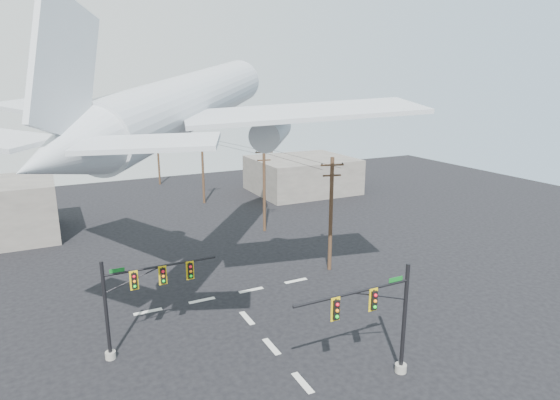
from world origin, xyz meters
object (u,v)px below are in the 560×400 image
signal_mast_far (136,299)px  airliner (191,103)px  utility_pole_b (264,188)px  utility_pole_c (203,167)px  signal_mast_near (383,321)px  utility_pole_d (158,155)px  utility_pole_a (331,212)px

signal_mast_far → airliner: 13.52m
signal_mast_far → utility_pole_b: utility_pole_b is taller
utility_pole_b → utility_pole_c: (-2.32, 14.55, -0.01)m
utility_pole_b → utility_pole_c: size_ratio=1.00×
utility_pole_b → utility_pole_c: utility_pole_b is taller
signal_mast_near → airliner: size_ratio=0.25×
utility_pole_b → signal_mast_near: bearing=-88.8°
utility_pole_d → utility_pole_a: bearing=-88.8°
signal_mast_near → utility_pole_b: utility_pole_b is taller
utility_pole_b → airliner: (-11.14, -12.51, 9.67)m
signal_mast_far → utility_pole_d: bearing=76.3°
utility_pole_a → airliner: size_ratio=0.34×
signal_mast_near → utility_pole_c: bearing=86.0°
utility_pole_d → airliner: bearing=-105.0°
utility_pole_d → airliner: (-6.04, -41.50, 9.79)m
airliner → utility_pole_b: bearing=-3.2°
signal_mast_near → airliner: bearing=112.4°
utility_pole_b → utility_pole_a: bearing=-74.9°
utility_pole_b → signal_mast_far: bearing=-120.1°
signal_mast_far → utility_pole_c: bearing=66.5°
utility_pole_d → airliner: 43.06m
signal_mast_near → utility_pole_b: 27.36m
signal_mast_far → airliner: bearing=46.2°
utility_pole_b → utility_pole_d: (-5.10, 28.98, -0.12)m
signal_mast_near → utility_pole_d: 55.82m
utility_pole_d → signal_mast_near: bearing=-96.9°
utility_pole_b → utility_pole_d: size_ratio=1.03×
utility_pole_c → signal_mast_near: bearing=-90.9°
signal_mast_far → utility_pole_c: size_ratio=0.75×
utility_pole_d → airliner: size_ratio=0.31×
signal_mast_near → utility_pole_c: utility_pole_c is taller
signal_mast_far → utility_pole_c: (14.24, 32.72, 1.34)m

